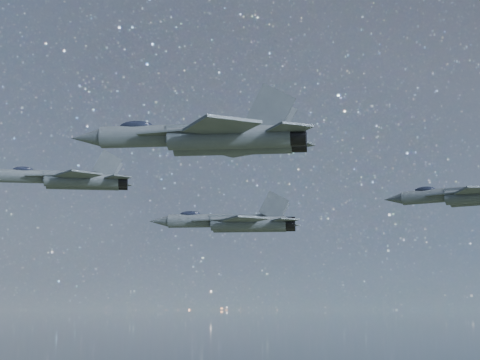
# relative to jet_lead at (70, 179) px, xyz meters

# --- Properties ---
(jet_lead) EXTENTS (16.10, 10.73, 4.09)m
(jet_lead) POSITION_rel_jet_lead_xyz_m (0.00, 0.00, 0.00)
(jet_lead) COLOR #374045
(jet_left) EXTENTS (19.81, 13.83, 4.99)m
(jet_left) POSITION_rel_jet_lead_xyz_m (14.01, 19.23, -2.77)
(jet_left) COLOR #374045
(jet_right) EXTENTS (18.53, 13.00, 4.67)m
(jet_right) POSITION_rel_jet_lead_xyz_m (21.00, -20.86, -1.33)
(jet_right) COLOR #374045
(jet_slot) EXTENTS (17.17, 11.52, 4.34)m
(jet_slot) POSITION_rel_jet_lead_xyz_m (42.11, 7.80, -1.91)
(jet_slot) COLOR #374045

